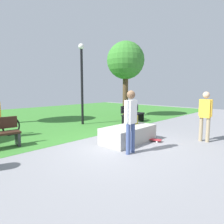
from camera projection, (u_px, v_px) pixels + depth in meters
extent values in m
plane|color=gray|center=(118.00, 147.00, 6.12)|extent=(28.00, 28.00, 0.00)
cube|color=#387A2D|center=(17.00, 119.00, 11.40)|extent=(26.60, 12.49, 0.01)
cube|color=#A8A59E|center=(128.00, 134.00, 6.61)|extent=(1.91, 0.98, 0.53)
cube|color=olive|center=(133.00, 119.00, 7.05)|extent=(0.25, 0.31, 0.32)
cylinder|color=#3F5184|center=(128.00, 139.00, 5.37)|extent=(0.12, 0.12, 0.84)
cylinder|color=#3F5184|center=(133.00, 138.00, 5.53)|extent=(0.12, 0.12, 0.84)
cube|color=white|center=(131.00, 112.00, 5.36)|extent=(0.33, 0.22, 0.63)
cylinder|color=white|center=(127.00, 111.00, 5.23)|extent=(0.09, 0.09, 0.58)
cylinder|color=white|center=(134.00, 110.00, 5.49)|extent=(0.09, 0.09, 0.58)
sphere|color=brown|center=(131.00, 95.00, 5.30)|extent=(0.23, 0.23, 0.23)
cylinder|color=tan|center=(208.00, 130.00, 6.59)|extent=(0.12, 0.12, 0.82)
cylinder|color=tan|center=(201.00, 129.00, 6.73)|extent=(0.12, 0.12, 0.82)
cube|color=gold|center=(206.00, 108.00, 6.57)|extent=(0.21, 0.33, 0.61)
cylinder|color=gold|center=(211.00, 108.00, 6.46)|extent=(0.09, 0.09, 0.56)
cylinder|color=gold|center=(200.00, 107.00, 6.68)|extent=(0.09, 0.09, 0.56)
sphere|color=tan|center=(206.00, 95.00, 6.52)|extent=(0.22, 0.22, 0.22)
cube|color=#A5262D|center=(150.00, 139.00, 6.77)|extent=(0.39, 0.82, 0.02)
cylinder|color=silver|center=(158.00, 141.00, 6.71)|extent=(0.04, 0.06, 0.06)
cylinder|color=silver|center=(157.00, 142.00, 6.57)|extent=(0.04, 0.06, 0.06)
cylinder|color=silver|center=(143.00, 139.00, 6.98)|extent=(0.04, 0.06, 0.06)
cylinder|color=silver|center=(141.00, 140.00, 6.84)|extent=(0.04, 0.06, 0.06)
cube|color=black|center=(133.00, 114.00, 10.25)|extent=(1.64, 0.59, 0.06)
cube|color=black|center=(130.00, 109.00, 10.35)|extent=(1.60, 0.22, 0.36)
cube|color=black|center=(140.00, 117.00, 10.85)|extent=(0.12, 0.40, 0.45)
cube|color=black|center=(125.00, 120.00, 9.70)|extent=(0.12, 0.40, 0.45)
cube|color=#2D2D33|center=(18.00, 138.00, 6.22)|extent=(0.12, 0.40, 0.45)
cylinder|color=#4C3823|center=(125.00, 94.00, 12.46)|extent=(0.34, 0.34, 2.80)
sphere|color=#387F2D|center=(126.00, 60.00, 12.21)|extent=(2.31, 2.31, 2.31)
cylinder|color=black|center=(82.00, 87.00, 9.70)|extent=(0.12, 0.12, 3.65)
sphere|color=silver|center=(81.00, 46.00, 9.47)|extent=(0.28, 0.28, 0.28)
torus|color=black|center=(11.00, 127.00, 7.58)|extent=(0.72, 0.21, 0.72)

